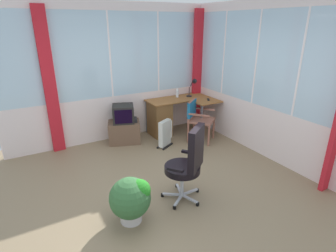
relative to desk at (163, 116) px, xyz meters
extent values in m
cube|color=#816E52|center=(-1.01, -1.90, -0.46)|extent=(5.30, 5.45, 0.06)
cube|color=silver|center=(-1.01, 0.36, 0.04)|extent=(4.30, 0.06, 0.93)
cube|color=silver|center=(-1.01, 0.36, 1.33)|extent=(4.22, 0.06, 1.65)
cube|color=silver|center=(-1.01, 0.36, 2.25)|extent=(4.30, 0.06, 0.18)
cube|color=white|center=(-2.08, 0.36, 1.33)|extent=(0.04, 0.07, 1.65)
cube|color=white|center=(-1.01, 0.36, 1.33)|extent=(0.04, 0.07, 1.65)
cube|color=white|center=(0.07, 0.36, 1.33)|extent=(0.04, 0.07, 1.65)
cube|color=silver|center=(1.18, -1.90, 0.04)|extent=(0.06, 4.45, 0.93)
cube|color=silver|center=(1.18, -1.90, 1.33)|extent=(0.06, 4.36, 1.65)
cube|color=silver|center=(1.18, -1.90, 2.25)|extent=(0.06, 4.45, 0.18)
cube|color=white|center=(1.18, -2.34, 1.33)|extent=(0.07, 0.04, 1.65)
cube|color=white|center=(1.18, -1.45, 1.33)|extent=(0.07, 0.04, 1.65)
cube|color=white|center=(1.18, -0.56, 1.33)|extent=(0.07, 0.04, 1.65)
cube|color=red|center=(-2.19, 0.28, 0.91)|extent=(0.23, 0.09, 2.67)
cube|color=red|center=(1.05, 0.23, 0.91)|extent=(0.22, 0.08, 2.67)
cube|color=#935C2E|center=(0.40, 0.02, 0.34)|extent=(1.44, 0.58, 0.02)
cube|color=#935C2E|center=(0.84, -0.47, 0.34)|extent=(0.58, 0.41, 0.02)
cube|color=brown|center=(-0.09, 0.02, -0.06)|extent=(0.40, 0.54, 0.74)
cylinder|color=#4C4C51|center=(0.59, -0.63, -0.05)|extent=(0.04, 0.04, 0.75)
cylinder|color=#4C4C51|center=(-0.27, 0.26, -0.05)|extent=(0.04, 0.04, 0.75)
cylinder|color=black|center=(0.71, 0.04, 0.36)|extent=(0.13, 0.13, 0.02)
cylinder|color=black|center=(0.71, 0.04, 0.47)|extent=(0.02, 0.02, 0.20)
cylinder|color=black|center=(0.76, 0.01, 0.67)|extent=(0.02, 0.11, 0.18)
cone|color=black|center=(0.81, -0.03, 0.71)|extent=(0.14, 0.14, 0.12)
cube|color=black|center=(0.91, -0.43, 0.36)|extent=(0.12, 0.15, 0.02)
cylinder|color=silver|center=(0.44, 0.12, 0.43)|extent=(0.06, 0.06, 0.16)
cone|color=white|center=(0.44, 0.12, 0.54)|extent=(0.06, 0.06, 0.06)
cylinder|color=#935848|center=(0.50, -1.02, -0.21)|extent=(0.04, 0.04, 0.44)
cylinder|color=#935848|center=(0.84, -0.75, -0.21)|extent=(0.04, 0.04, 0.44)
cylinder|color=#935848|center=(0.22, -0.68, -0.21)|extent=(0.04, 0.04, 0.44)
cylinder|color=#935848|center=(0.57, -0.40, -0.21)|extent=(0.04, 0.04, 0.44)
cube|color=#935848|center=(0.53, -0.71, 0.03)|extent=(0.67, 0.67, 0.04)
cube|color=#935848|center=(0.40, -0.54, 0.25)|extent=(0.36, 0.30, 0.39)
cube|color=#1A6091|center=(0.40, -0.54, 0.27)|extent=(0.39, 0.33, 0.33)
cube|color=#935848|center=(0.36, -0.85, 0.21)|extent=(0.30, 0.36, 0.03)
cube|color=#935848|center=(0.71, -0.57, 0.21)|extent=(0.30, 0.36, 0.03)
cube|color=#B7B7BF|center=(-1.03, -2.33, -0.38)|extent=(0.24, 0.20, 0.02)
cylinder|color=black|center=(-1.14, -2.42, -0.40)|extent=(0.05, 0.05, 0.05)
cube|color=#B7B7BF|center=(-0.87, -2.38, -0.38)|extent=(0.13, 0.28, 0.02)
cylinder|color=black|center=(-0.82, -2.51, -0.40)|extent=(0.05, 0.05, 0.05)
cube|color=#B7B7BF|center=(-0.78, -2.24, -0.38)|extent=(0.28, 0.04, 0.02)
cylinder|color=black|center=(-0.64, -2.24, -0.40)|extent=(0.05, 0.05, 0.05)
cube|color=#B7B7BF|center=(-0.88, -2.11, -0.38)|extent=(0.11, 0.28, 0.02)
cylinder|color=black|center=(-0.83, -1.98, -0.40)|extent=(0.05, 0.05, 0.05)
cube|color=#B7B7BF|center=(-1.03, -2.17, -0.38)|extent=(0.25, 0.19, 0.02)
cylinder|color=black|center=(-1.15, -2.09, -0.40)|extent=(0.05, 0.05, 0.05)
cylinder|color=#B7B7BF|center=(-0.92, -2.25, -0.18)|extent=(0.05, 0.05, 0.37)
cylinder|color=black|center=(-0.92, -2.25, 0.05)|extent=(0.50, 0.50, 0.09)
cube|color=black|center=(-0.80, -2.40, 0.39)|extent=(0.39, 0.33, 0.59)
cube|color=black|center=(-0.70, -2.08, 0.18)|extent=(0.17, 0.21, 0.04)
cube|color=black|center=(-1.13, -2.41, 0.18)|extent=(0.17, 0.21, 0.04)
cube|color=brown|center=(-0.92, 0.01, -0.20)|extent=(0.75, 0.63, 0.45)
cube|color=black|center=(-0.92, 0.01, 0.20)|extent=(0.53, 0.52, 0.36)
cube|color=black|center=(-0.99, -0.18, 0.20)|extent=(0.33, 0.12, 0.28)
cube|color=#262628|center=(-0.78, -0.04, 0.06)|extent=(0.32, 0.30, 0.07)
cube|color=silver|center=(-0.42, -0.67, -0.13)|extent=(0.07, 0.10, 0.53)
cube|color=silver|center=(-0.38, -0.65, -0.13)|extent=(0.07, 0.10, 0.53)
cube|color=silver|center=(-0.34, -0.63, -0.13)|extent=(0.07, 0.10, 0.53)
cube|color=silver|center=(-0.31, -0.61, -0.13)|extent=(0.07, 0.10, 0.53)
cube|color=silver|center=(-0.27, -0.59, -0.13)|extent=(0.07, 0.10, 0.53)
cube|color=silver|center=(-0.23, -0.57, -0.13)|extent=(0.07, 0.10, 0.53)
cube|color=silver|center=(-0.20, -0.55, -0.13)|extent=(0.07, 0.10, 0.53)
cube|color=silver|center=(-0.16, -0.53, -0.13)|extent=(0.07, 0.10, 0.53)
cube|color=black|center=(-0.25, -0.66, -0.41)|extent=(0.33, 0.20, 0.03)
cube|color=black|center=(-0.32, -0.54, -0.41)|extent=(0.33, 0.20, 0.03)
cube|color=silver|center=(-0.12, -0.51, -0.11)|extent=(0.09, 0.10, 0.37)
cylinder|color=silver|center=(-1.74, -2.34, -0.35)|extent=(0.27, 0.27, 0.15)
sphere|color=#336435|center=(-1.74, -2.34, -0.09)|extent=(0.52, 0.52, 0.52)
sphere|color=#258421|center=(-1.63, -2.39, 0.02)|extent=(0.29, 0.29, 0.29)
camera|label=1|loc=(-2.70, -5.01, 1.93)|focal=28.90mm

